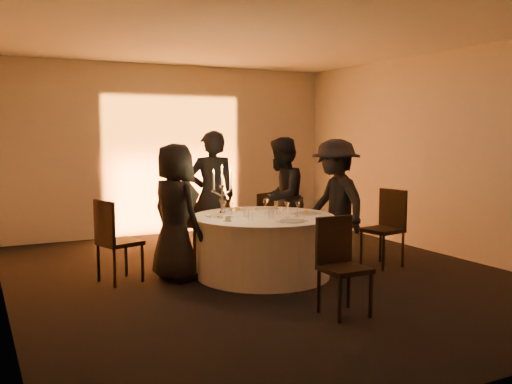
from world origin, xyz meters
name	(u,v)px	position (x,y,z in m)	size (l,w,h in m)	color
floor	(263,276)	(0.00, 0.00, 0.00)	(7.00, 7.00, 0.00)	black
ceiling	(263,34)	(0.00, 0.00, 3.00)	(7.00, 7.00, 0.00)	white
wall_back	(173,150)	(0.00, 3.50, 1.50)	(7.00, 7.00, 0.00)	#BAB6AC
wall_front	(495,177)	(0.00, -3.50, 1.50)	(7.00, 7.00, 0.00)	#BAB6AC
wall_left	(0,164)	(-3.00, 0.00, 1.50)	(7.00, 7.00, 0.00)	#BAB6AC
wall_right	(443,154)	(3.00, 0.00, 1.50)	(7.00, 7.00, 0.00)	#BAB6AC
uplighter_fixture	(180,232)	(0.00, 3.20, 0.05)	(0.25, 0.12, 0.10)	black
banquet_table	(263,246)	(0.00, 0.00, 0.38)	(1.80, 1.80, 0.77)	black
chair_left	(113,236)	(-1.77, 0.49, 0.57)	(0.55, 0.55, 1.01)	black
chair_back_left	(182,220)	(-0.56, 1.47, 0.55)	(0.55, 0.55, 0.98)	black
chair_back_right	(260,217)	(0.75, 1.53, 0.49)	(0.51, 0.51, 0.88)	black
chair_right	(387,223)	(1.75, -0.27, 0.59)	(0.53, 0.53, 1.04)	black
chair_front	(340,259)	(-0.01, -1.68, 0.55)	(0.43, 0.43, 0.97)	black
guest_left	(175,212)	(-1.05, 0.31, 0.84)	(0.82, 0.53, 1.68)	black
guest_back_left	(212,196)	(-0.22, 1.14, 0.92)	(0.67, 0.44, 1.84)	black
guest_back_right	(281,198)	(0.71, 0.81, 0.87)	(0.85, 0.66, 1.74)	black
guest_right	(335,203)	(1.09, 0.00, 0.86)	(1.12, 0.64, 1.73)	black
plate_left	(221,215)	(-0.50, 0.19, 0.79)	(0.36, 0.28, 0.08)	silver
plate_back_left	(238,210)	(-0.10, 0.54, 0.79)	(0.35, 0.26, 0.08)	silver
plate_back_right	(266,209)	(0.30, 0.50, 0.78)	(0.35, 0.29, 0.01)	silver
plate_right	(306,213)	(0.55, -0.13, 0.79)	(0.36, 0.30, 0.08)	silver
plate_front	(292,221)	(0.08, -0.58, 0.78)	(0.35, 0.29, 0.01)	silver
coffee_cup	(228,219)	(-0.58, -0.21, 0.80)	(0.11, 0.11, 0.07)	silver
candelabra	(222,200)	(-0.55, 0.02, 1.00)	(0.28, 0.13, 0.66)	silver
wine_glass_a	(232,207)	(-0.43, 0.02, 0.91)	(0.07, 0.07, 0.19)	white
wine_glass_b	(287,207)	(0.18, -0.29, 0.91)	(0.07, 0.07, 0.19)	white
wine_glass_c	(221,203)	(-0.40, 0.42, 0.91)	(0.07, 0.07, 0.19)	white
wine_glass_d	(297,206)	(0.32, -0.29, 0.91)	(0.07, 0.07, 0.19)	white
wine_glass_e	(224,205)	(-0.45, 0.20, 0.91)	(0.07, 0.07, 0.19)	white
wine_glass_f	(266,203)	(0.11, 0.13, 0.91)	(0.07, 0.07, 0.19)	white
tumbler_a	(250,216)	(-0.31, -0.26, 0.82)	(0.07, 0.07, 0.09)	white
tumbler_b	(246,213)	(-0.23, 0.01, 0.82)	(0.07, 0.07, 0.09)	white
tumbler_c	(279,211)	(0.23, 0.02, 0.82)	(0.07, 0.07, 0.09)	white
tumbler_d	(271,215)	(-0.01, -0.23, 0.82)	(0.07, 0.07, 0.09)	white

